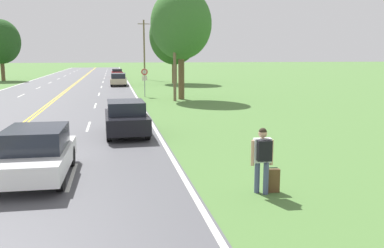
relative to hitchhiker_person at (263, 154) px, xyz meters
name	(u,v)px	position (x,y,z in m)	size (l,w,h in m)	color
hitchhiker_person	(263,154)	(0.00, 0.00, 0.00)	(0.61, 0.45, 1.80)	#475175
suitcase	(272,181)	(0.31, 0.08, -0.78)	(0.43, 0.16, 0.70)	brown
traffic_sign	(145,75)	(-1.06, 26.36, 0.80)	(0.60, 0.10, 2.52)	gray
utility_pole_midground	(175,49)	(1.09, 22.67, 3.06)	(1.80, 0.24, 8.02)	brown
utility_pole_far	(144,49)	(0.96, 52.31, 3.48)	(1.80, 0.24, 8.85)	brown
tree_left_verge	(1,42)	(-19.47, 53.58, 4.47)	(5.50, 5.50, 8.76)	brown
tree_behind_sign	(181,24)	(1.82, 23.83, 5.09)	(5.03, 5.03, 9.12)	brown
tree_mid_treeline	(174,36)	(4.17, 43.32, 5.04)	(6.44, 6.44, 9.86)	brown
car_white_sedan_nearest	(36,153)	(-6.19, 2.63, -0.31)	(2.02, 4.16, 1.54)	black
car_black_sedan_approaching	(126,118)	(-3.28, 8.95, -0.29)	(1.99, 4.09, 1.59)	black
car_champagne_suv_mid_near	(119,79)	(-3.12, 40.25, -0.29)	(2.07, 4.65, 1.50)	black
car_red_sedan_mid_far	(117,73)	(-3.10, 59.49, -0.36)	(1.89, 4.08, 1.39)	black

